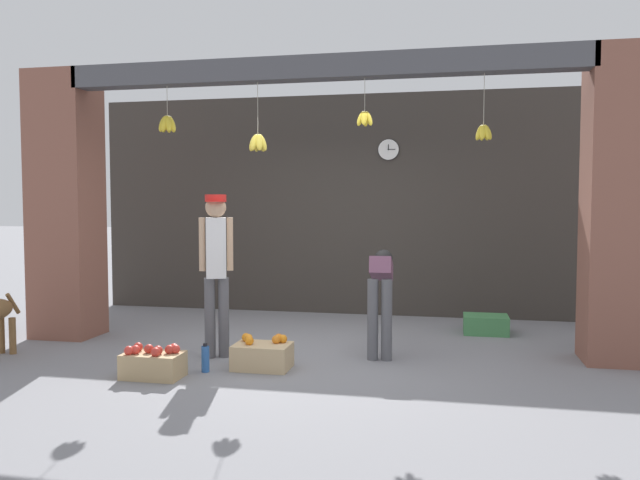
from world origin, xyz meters
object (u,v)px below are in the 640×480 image
fruit_crate_oranges (262,355)px  water_bottle (205,359)px  shopkeeper (216,262)px  fruit_crate_apples (153,363)px  wall_clock (389,150)px  worker_stooping (381,287)px  produce_box_green (486,324)px

fruit_crate_oranges → water_bottle: fruit_crate_oranges is taller
shopkeeper → fruit_crate_apples: (-0.30, -0.82, -0.85)m
fruit_crate_oranges → fruit_crate_apples: 1.01m
fruit_crate_oranges → water_bottle: bearing=-155.0°
fruit_crate_apples → wall_clock: bearing=63.3°
fruit_crate_apples → wall_clock: (1.79, 3.54, 2.19)m
shopkeeper → wall_clock: (1.49, 2.72, 1.33)m
fruit_crate_apples → water_bottle: size_ratio=1.95×
wall_clock → fruit_crate_apples: bearing=-116.7°
fruit_crate_oranges → wall_clock: (0.91, 3.04, 2.19)m
fruit_crate_oranges → water_bottle: (-0.49, -0.23, -0.00)m
shopkeeper → fruit_crate_oranges: shopkeeper is taller
fruit_crate_apples → shopkeeper: bearing=70.2°
wall_clock → worker_stooping: bearing=-86.3°
shopkeeper → wall_clock: size_ratio=5.58×
fruit_crate_apples → produce_box_green: (3.07, 2.58, -0.02)m
worker_stooping → produce_box_green: 1.83m
water_bottle → shopkeeper: bearing=99.8°
wall_clock → shopkeeper: bearing=-118.7°
worker_stooping → wall_clock: size_ratio=3.58×
shopkeeper → fruit_crate_apples: size_ratio=3.15×
shopkeeper → worker_stooping: shopkeeper is taller
fruit_crate_apples → water_bottle: fruit_crate_apples is taller
fruit_crate_oranges → produce_box_green: 3.02m
water_bottle → fruit_crate_apples: bearing=-145.0°
worker_stooping → fruit_crate_oranges: bearing=-146.4°
wall_clock → water_bottle: bearing=-113.1°
worker_stooping → water_bottle: worker_stooping is taller
produce_box_green → water_bottle: (-2.68, -2.30, 0.02)m
worker_stooping → water_bottle: (-1.54, -1.00, -0.59)m
wall_clock → produce_box_green: bearing=-37.0°
shopkeeper → produce_box_green: bearing=-168.1°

